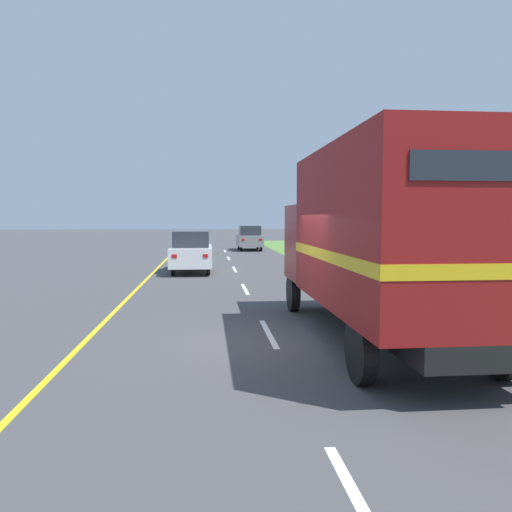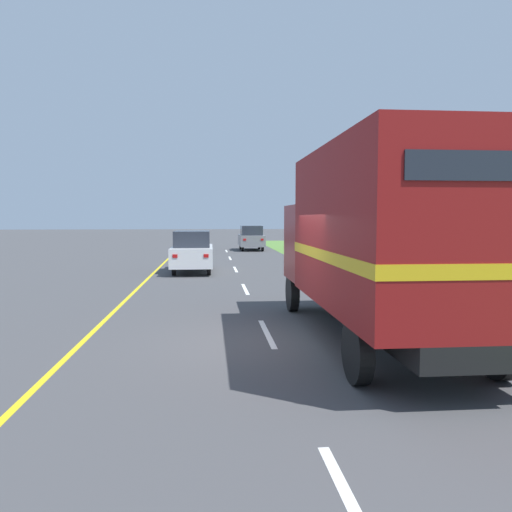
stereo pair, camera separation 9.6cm
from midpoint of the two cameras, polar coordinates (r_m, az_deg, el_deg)
name	(u,v)px [view 1 (the left image)]	position (r m, az deg, el deg)	size (l,w,h in m)	color
ground_plane	(273,341)	(9.99, 1.67, -9.74)	(200.00, 200.00, 0.00)	#444447
grass_shoulder	(501,266)	(28.44, 26.10, -0.99)	(20.00, 58.17, 0.01)	#568438
edge_line_yellow	(157,269)	(24.33, -11.39, -1.46)	(0.12, 58.17, 0.01)	yellow
centre_dash_near	(268,333)	(10.69, 1.18, -8.79)	(0.12, 2.60, 0.01)	white
centre_dash_mid_a	(245,289)	(17.15, -1.43, -3.79)	(0.12, 2.60, 0.01)	white
centre_dash_mid_b	(235,269)	(23.69, -2.59, -1.53)	(0.12, 2.60, 0.01)	white
centre_dash_far	(229,258)	(30.26, -3.24, -0.25)	(0.12, 2.60, 0.01)	white
centre_dash_farthest	(225,251)	(36.83, -3.66, 0.57)	(0.12, 2.60, 0.01)	white
horse_trailer_truck	(381,239)	(9.87, 13.81, 1.95)	(2.56, 7.81, 3.70)	black
lead_car_white	(192,251)	(22.63, -7.49, 0.55)	(1.80, 4.36, 1.86)	black
lead_car_grey_ahead	(250,238)	(37.81, -0.82, 2.10)	(1.80, 4.03, 1.86)	black
highway_sign	(423,243)	(17.79, 18.35, 1.40)	(2.29, 0.09, 2.67)	#9E9EA3
roadside_tree_near	(444,185)	(24.22, 20.62, 7.65)	(4.23, 4.23, 6.07)	#4C3823
roadside_tree_mid	(449,201)	(30.69, 21.13, 5.89)	(3.38, 3.38, 5.12)	brown
roadside_tree_far	(360,201)	(35.88, 11.67, 6.15)	(3.00, 3.00, 5.14)	brown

